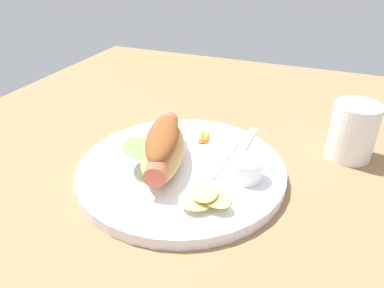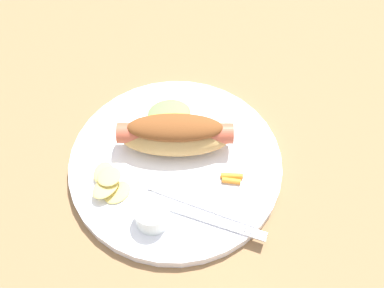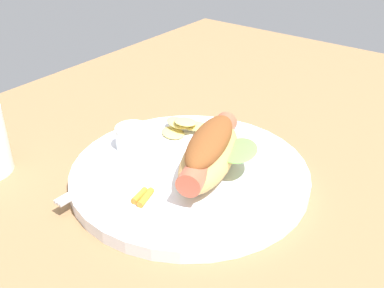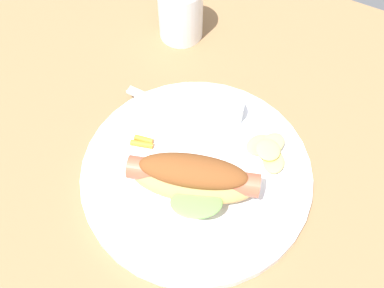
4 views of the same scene
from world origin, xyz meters
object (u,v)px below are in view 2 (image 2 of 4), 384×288
at_px(sauce_ramekin, 152,215).
at_px(chips_pile, 109,183).
at_px(hot_dog, 175,134).
at_px(fork, 207,218).
at_px(knife, 202,204).
at_px(plate, 176,164).
at_px(carrot_garnish, 232,178).

distance_m(sauce_ramekin, chips_pile, 0.08).
xyz_separation_m(hot_dog, fork, (0.08, -0.09, -0.03)).
distance_m(fork, knife, 0.02).
bearing_deg(plate, hot_dog, 108.52).
relative_size(hot_dog, carrot_garnish, 5.27).
bearing_deg(plate, carrot_garnish, -2.44).
distance_m(hot_dog, fork, 0.12).
bearing_deg(fork, knife, 125.15).
height_order(hot_dog, fork, hot_dog).
bearing_deg(sauce_ramekin, hot_dog, 95.32).
bearing_deg(chips_pile, fork, -1.75).
height_order(plate, chips_pile, chips_pile).
bearing_deg(hot_dog, sauce_ramekin, -102.94).
relative_size(hot_dog, sauce_ramekin, 3.69).
bearing_deg(knife, hot_dog, 133.32).
bearing_deg(knife, sauce_ramekin, -138.62).
xyz_separation_m(fork, chips_pile, (-0.14, 0.00, 0.01)).
bearing_deg(sauce_ramekin, chips_pile, 159.05).
relative_size(plate, carrot_garnish, 9.56).
distance_m(sauce_ramekin, carrot_garnish, 0.12).
bearing_deg(carrot_garnish, fork, -101.54).
distance_m(fork, chips_pile, 0.14).
xyz_separation_m(plate, carrot_garnish, (0.08, -0.00, 0.01)).
bearing_deg(plate, sauce_ramekin, -88.31).
height_order(fork, chips_pile, chips_pile).
distance_m(hot_dog, carrot_garnish, 0.10).
bearing_deg(fork, hot_dog, 130.04).
xyz_separation_m(sauce_ramekin, chips_pile, (-0.07, 0.03, -0.00)).
relative_size(fork, carrot_garnish, 4.89).
xyz_separation_m(plate, fork, (0.07, -0.07, 0.01)).
xyz_separation_m(plate, hot_dog, (-0.01, 0.02, 0.04)).
bearing_deg(knife, chips_pile, -170.27).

